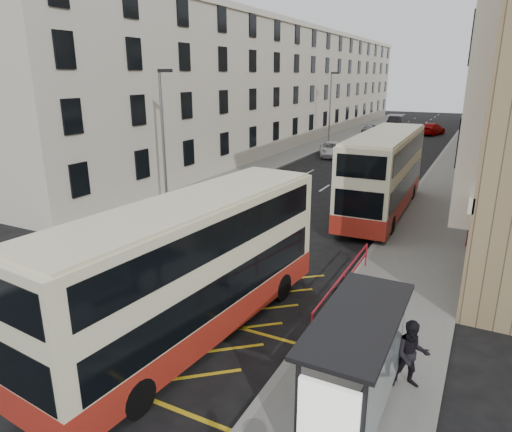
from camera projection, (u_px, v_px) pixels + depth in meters
The scene contains 19 objects.
ground at pixel (94, 336), 14.25m from camera, with size 200.00×200.00×0.00m, color black.
pavement_right at pixel (453, 177), 36.27m from camera, with size 4.00×120.00×0.15m, color slate.
pavement_left at pixel (276, 161), 43.01m from camera, with size 3.00×120.00×0.15m, color slate.
kerb_right at pixel (427, 174), 37.14m from camera, with size 0.25×120.00×0.15m, color gray.
kerb_left at pixel (291, 162), 42.36m from camera, with size 0.25×120.00×0.15m, color gray.
road_markings at pixel (390, 146), 52.53m from camera, with size 10.00×110.00×0.01m, color silver, non-canonical shape.
terrace_left at pixel (286, 86), 56.87m from camera, with size 9.18×79.00×13.25m.
bus_shelter at pixel (359, 355), 9.66m from camera, with size 1.65×4.25×2.70m.
guard_railing at pixel (344, 280), 16.17m from camera, with size 0.06×6.56×1.01m.
street_lamp_near at pixel (164, 134), 25.85m from camera, with size 0.93×0.18×8.00m.
street_lamp_far at pixel (331, 105), 51.37m from camera, with size 0.93×0.18×8.00m.
double_decker_front at pixel (193, 269), 13.71m from camera, with size 3.50×11.15×4.37m.
double_decker_rear at pixel (384, 173), 26.28m from camera, with size 2.97×11.92×4.73m.
pedestrian_mid at pixel (411, 355), 11.48m from camera, with size 0.90×0.70×1.85m, color black.
pedestrian_far at pixel (344, 299), 14.64m from camera, with size 0.91×0.38×1.55m, color black.
white_van at pixel (332, 149), 45.69m from camera, with size 2.34×5.08×1.41m, color silver.
car_silver at pixel (369, 128), 64.36m from camera, with size 1.51×3.75×1.28m, color #9B9EA2.
car_dark at pixel (394, 121), 72.82m from camera, with size 1.65×4.73×1.56m, color black.
car_red at pixel (432, 129), 62.28m from camera, with size 2.22×5.47×1.59m, color #A60000.
Camera 1 is at (10.20, -8.83, 7.81)m, focal length 32.00 mm.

